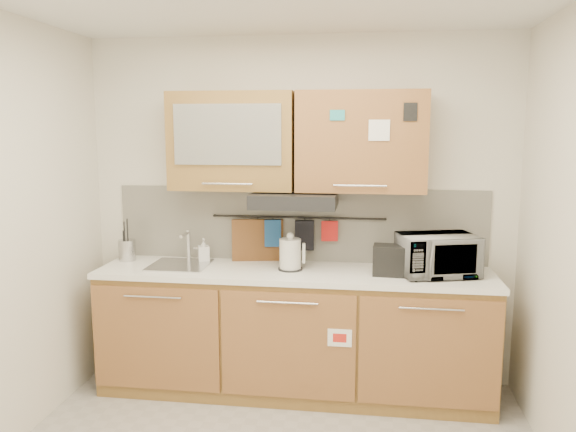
% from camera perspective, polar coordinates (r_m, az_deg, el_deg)
% --- Properties ---
extents(wall_back, '(3.20, 0.00, 3.20)m').
position_cam_1_polar(wall_back, '(4.26, 1.11, 0.49)').
color(wall_back, silver).
rests_on(wall_back, ground).
extents(base_cabinet, '(2.80, 0.64, 0.88)m').
position_cam_1_polar(base_cabinet, '(4.19, 0.56, -12.32)').
color(base_cabinet, olive).
rests_on(base_cabinet, floor).
extents(countertop, '(2.82, 0.62, 0.04)m').
position_cam_1_polar(countertop, '(4.04, 0.57, -5.78)').
color(countertop, white).
rests_on(countertop, base_cabinet).
extents(backsplash, '(2.80, 0.02, 0.56)m').
position_cam_1_polar(backsplash, '(4.26, 1.09, -0.86)').
color(backsplash, silver).
rests_on(backsplash, countertop).
extents(upper_cabinets, '(1.82, 0.37, 0.70)m').
position_cam_1_polar(upper_cabinets, '(4.04, 0.77, 7.59)').
color(upper_cabinets, olive).
rests_on(upper_cabinets, wall_back).
extents(range_hood, '(0.60, 0.46, 0.10)m').
position_cam_1_polar(range_hood, '(3.99, 0.69, 1.67)').
color(range_hood, black).
rests_on(range_hood, upper_cabinets).
extents(sink, '(0.42, 0.40, 0.26)m').
position_cam_1_polar(sink, '(4.24, -10.90, -4.89)').
color(sink, silver).
rests_on(sink, countertop).
extents(utensil_rail, '(1.30, 0.02, 0.02)m').
position_cam_1_polar(utensil_rail, '(4.21, 1.03, -0.15)').
color(utensil_rail, black).
rests_on(utensil_rail, backsplash).
extents(utensil_crock, '(0.17, 0.17, 0.32)m').
position_cam_1_polar(utensil_crock, '(4.47, -16.02, -3.32)').
color(utensil_crock, '#B3B3B8').
rests_on(utensil_crock, countertop).
extents(kettle, '(0.20, 0.17, 0.27)m').
position_cam_1_polar(kettle, '(4.01, 0.25, -3.99)').
color(kettle, silver).
rests_on(kettle, countertop).
extents(toaster, '(0.28, 0.18, 0.21)m').
position_cam_1_polar(toaster, '(3.94, 10.65, -4.42)').
color(toaster, black).
rests_on(toaster, countertop).
extents(microwave, '(0.59, 0.48, 0.28)m').
position_cam_1_polar(microwave, '(3.99, 14.94, -3.86)').
color(microwave, '#999999').
rests_on(microwave, countertop).
extents(soap_bottle, '(0.11, 0.11, 0.18)m').
position_cam_1_polar(soap_bottle, '(4.30, -8.56, -3.45)').
color(soap_bottle, '#999999').
rests_on(soap_bottle, countertop).
extents(cutting_board, '(0.39, 0.10, 0.48)m').
position_cam_1_polar(cutting_board, '(4.30, -3.10, -3.53)').
color(cutting_board, brown).
rests_on(cutting_board, utensil_rail).
extents(oven_mitt, '(0.13, 0.06, 0.20)m').
position_cam_1_polar(oven_mitt, '(4.25, -1.57, -1.75)').
color(oven_mitt, navy).
rests_on(oven_mitt, utensil_rail).
extents(dark_pouch, '(0.14, 0.05, 0.22)m').
position_cam_1_polar(dark_pouch, '(4.22, 1.68, -1.97)').
color(dark_pouch, black).
rests_on(dark_pouch, utensil_rail).
extents(pot_holder, '(0.12, 0.03, 0.15)m').
position_cam_1_polar(pot_holder, '(4.19, 4.25, -1.54)').
color(pot_holder, red).
rests_on(pot_holder, utensil_rail).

